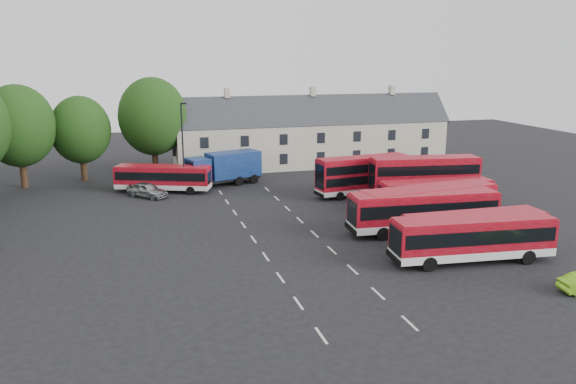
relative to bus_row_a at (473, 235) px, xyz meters
name	(u,v)px	position (x,y,z in m)	size (l,w,h in m)	color
ground	(259,248)	(-13.45, 6.84, -1.91)	(140.00, 140.00, 0.00)	black
lane_markings	(285,237)	(-10.95, 8.84, -1.90)	(5.15, 33.80, 0.01)	beige
terrace_houses	(312,135)	(0.55, 36.84, 1.95)	(35.70, 7.13, 10.06)	beige
bus_row_a	(473,235)	(0.00, 0.00, 0.00)	(11.41, 3.62, 3.17)	silver
bus_row_b	(475,229)	(1.20, 1.56, -0.12)	(10.55, 2.68, 2.97)	silver
bus_row_c	(423,208)	(-0.01, 6.80, 0.12)	(12.10, 3.62, 3.37)	silver
bus_row_d	(428,203)	(1.22, 8.14, 0.14)	(12.27, 4.23, 3.40)	silver
bus_row_e	(436,193)	(4.17, 12.04, -0.14)	(10.52, 2.94, 2.94)	silver
bus_dd_south	(424,176)	(5.24, 16.11, 0.57)	(10.82, 3.80, 4.34)	silver
bus_dd_north	(363,173)	(0.32, 19.71, 0.37)	(9.94, 3.36, 4.00)	silver
bus_north	(163,176)	(-19.13, 26.71, -0.24)	(9.98, 5.59, 2.78)	silver
box_truck	(225,167)	(-12.35, 28.27, 0.10)	(8.54, 4.84, 3.57)	black
silver_car	(147,190)	(-20.85, 24.87, -1.15)	(1.78, 4.43, 1.51)	#A7A8AE
lamppost	(183,145)	(-17.02, 25.82, 3.06)	(0.63, 0.44, 9.31)	black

